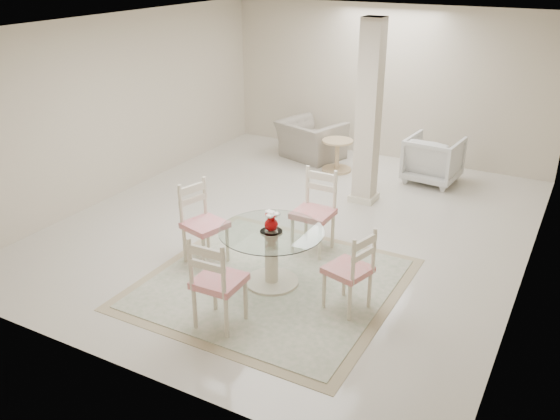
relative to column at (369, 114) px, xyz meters
The scene contains 13 objects.
ground 1.94m from the column, 111.04° to the right, with size 7.00×7.00×0.00m, color beige.
room_shell 1.48m from the column, 111.04° to the right, with size 6.02×7.02×2.71m.
column is the anchor object (origin of this frame).
area_rug 3.14m from the column, 90.39° to the right, with size 2.79×2.79×0.02m.
dining_table 3.02m from the column, 90.39° to the right, with size 1.17×1.17×0.68m.
red_vase 2.90m from the column, 90.37° to the right, with size 0.18×0.17×0.24m.
dining_chair_east 3.19m from the column, 71.21° to the right, with size 0.51×0.51×1.05m.
dining_chair_north 1.96m from the column, 88.67° to the right, with size 0.47×0.47×1.16m.
dining_chair_west 3.05m from the column, 110.58° to the right, with size 0.55×0.55×1.12m.
dining_chair_south 3.94m from the column, 91.16° to the right, with size 0.47×0.47×1.13m.
recliner_taupe 2.36m from the column, 138.28° to the left, with size 1.06×0.93×0.69m, color gray.
armchair_white 1.76m from the column, 62.06° to the left, with size 0.82×0.84×0.76m, color silver.
side_table 1.75m from the column, 131.31° to the left, with size 0.53×0.53×0.55m.
Camera 1 is at (3.39, -6.68, 3.53)m, focal length 38.00 mm.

